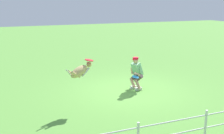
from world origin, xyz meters
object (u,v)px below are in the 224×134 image
person (136,72)px  dog (80,71)px  frisbee_held (135,77)px  frisbee_flying (89,60)px

person → dog: bearing=3.9°
dog → frisbee_held: dog is taller
frisbee_held → frisbee_flying: bearing=17.9°
person → frisbee_flying: size_ratio=4.64×
person → frisbee_flying: frisbee_flying is taller
dog → frisbee_held: size_ratio=3.91×
person → frisbee_held: person is taller
dog → frisbee_flying: size_ratio=3.60×
person → frisbee_held: size_ratio=5.02×
dog → frisbee_held: (-2.36, -0.80, -0.64)m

